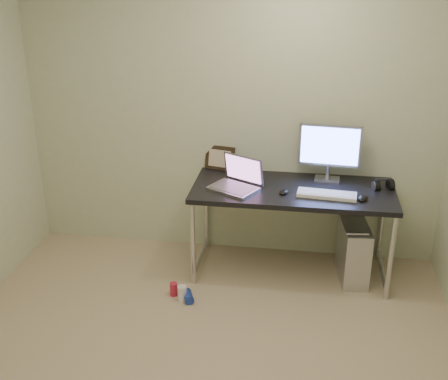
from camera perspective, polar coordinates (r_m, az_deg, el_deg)
floor at (r=3.71m, az=-3.21°, el=-18.65°), size 3.50×3.50×0.00m
wall_back at (r=4.66m, az=0.79°, el=7.90°), size 3.50×0.02×2.50m
desk at (r=4.49m, az=7.00°, el=-0.74°), size 1.59×0.70×0.75m
tower_computer at (r=4.67m, az=12.98°, el=-6.09°), size 0.25×0.48×0.51m
cable_a at (r=4.88m, az=12.34°, el=-2.57°), size 0.01×0.16×0.69m
cable_b at (r=4.88m, az=13.38°, el=-2.94°), size 0.02×0.11×0.71m
can_red at (r=4.44m, az=-5.14°, el=-10.01°), size 0.06×0.06×0.11m
can_white at (r=4.37m, az=-4.27°, el=-10.43°), size 0.07×0.07×0.13m
can_blue at (r=4.38m, az=-3.67°, el=-10.74°), size 0.12×0.15×0.07m
laptop at (r=4.41m, az=1.35°, el=0.94°), size 0.45×0.43×0.25m
monitor at (r=4.57m, az=10.67°, el=4.21°), size 0.50×0.16×0.47m
keyboard at (r=4.34m, az=10.40°, el=-0.46°), size 0.46×0.19×0.03m
mouse_right at (r=4.34m, az=13.91°, el=-0.72°), size 0.10×0.13×0.04m
mouse_left at (r=4.35m, az=6.11°, el=-0.11°), size 0.09×0.12×0.04m
headphones at (r=4.57m, az=15.87°, el=0.46°), size 0.18×0.11×0.11m
picture_frame at (r=4.77m, az=-0.43°, el=3.27°), size 0.27×0.13×0.21m
webcam at (r=4.68m, az=2.28°, el=2.62°), size 0.04×0.03×0.12m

